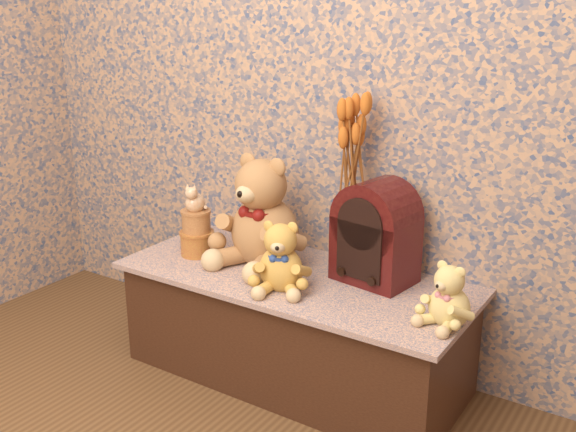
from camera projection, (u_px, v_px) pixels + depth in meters
The scene contains 10 objects.
display_shelf at pixel (295, 326), 2.52m from camera, with size 1.31×0.56×0.41m, color #374671.
teddy_large at pixel (265, 205), 2.52m from camera, with size 0.35×0.42×0.45m, color #AE7343, non-canonical shape.
teddy_medium at pixel (281, 252), 2.32m from camera, with size 0.21×0.25×0.26m, color #CB8639, non-canonical shape.
teddy_small at pixel (450, 292), 2.06m from camera, with size 0.17×0.20×0.22m, color #D8BA66, non-canonical shape.
cathedral_radio at pixel (376, 231), 2.36m from camera, with size 0.27×0.19×0.37m, color #3C0A0C, non-canonical shape.
ceramic_vase at pixel (350, 241), 2.48m from camera, with size 0.13×0.13×0.22m, color tan.
dried_stalks at pixel (352, 154), 2.38m from camera, with size 0.23×0.23×0.44m, color #CB6320, non-canonical shape.
biscuit_tin_lower at pixel (197, 243), 2.64m from camera, with size 0.13×0.13×0.09m, color gold.
biscuit_tin_upper at pixel (196, 222), 2.62m from camera, with size 0.11×0.11×0.09m, color #DFAB61.
cat_figurine at pixel (195, 197), 2.58m from camera, with size 0.08×0.09×0.12m, color silver, non-canonical shape.
Camera 1 is at (1.22, -0.69, 1.38)m, focal length 42.12 mm.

